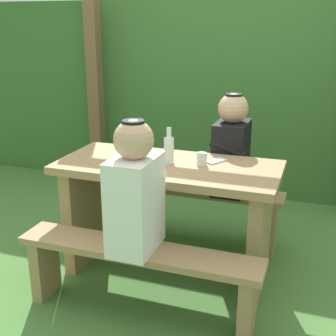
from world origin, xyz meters
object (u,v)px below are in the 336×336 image
at_px(drinking_glass, 202,159).
at_px(bottle_left, 130,143).
at_px(bench_far, 190,201).
at_px(cell_phone, 216,161).
at_px(picnic_table, 168,200).
at_px(person_black_coat, 231,148).
at_px(bench_near, 138,267).
at_px(person_white_shirt, 135,191).
at_px(bottle_right, 168,149).

bearing_deg(drinking_glass, bottle_left, -179.86).
distance_m(bench_far, cell_phone, 0.65).
bearing_deg(picnic_table, person_black_coat, 59.31).
relative_size(drinking_glass, bottle_left, 0.33).
relative_size(picnic_table, bench_near, 1.00).
bearing_deg(bench_near, person_white_shirt, 154.84).
relative_size(bench_near, bottle_left, 5.86).
distance_m(picnic_table, cell_phone, 0.40).
xyz_separation_m(bench_far, bottle_right, (-0.00, -0.49, 0.55)).
distance_m(person_black_coat, cell_phone, 0.37).
distance_m(bench_near, person_black_coat, 1.15).
relative_size(picnic_table, person_white_shirt, 1.95).
bearing_deg(bench_far, person_white_shirt, -90.40).
xyz_separation_m(picnic_table, bench_near, (0.00, -0.51, -0.21)).
distance_m(person_white_shirt, bottle_right, 0.53).
distance_m(bench_far, bottle_right, 0.73).
distance_m(person_white_shirt, bottle_left, 0.62).
relative_size(bench_far, bottle_right, 6.10).
bearing_deg(picnic_table, bench_near, -90.00).
bearing_deg(picnic_table, person_white_shirt, -90.80).
bearing_deg(bottle_left, cell_phone, 9.83).
bearing_deg(person_black_coat, bottle_right, -121.97).
bearing_deg(person_black_coat, bottle_left, -141.36).
distance_m(picnic_table, bottle_left, 0.44).
xyz_separation_m(person_white_shirt, bottle_right, (0.00, 0.52, 0.10)).
bearing_deg(bottle_right, bottle_left, 174.81).
bearing_deg(bench_near, bottle_right, 90.46).
relative_size(picnic_table, bottle_left, 5.86).
height_order(bench_near, person_white_shirt, person_white_shirt).
relative_size(person_black_coat, cell_phone, 5.14).
xyz_separation_m(person_white_shirt, bottle_left, (-0.27, 0.55, 0.10)).
bearing_deg(drinking_glass, person_white_shirt, -111.30).
height_order(picnic_table, cell_phone, cell_phone).
bearing_deg(drinking_glass, person_black_coat, 78.63).
height_order(bench_far, cell_phone, cell_phone).
distance_m(bottle_right, cell_phone, 0.32).
bearing_deg(drinking_glass, cell_phone, 54.40).
height_order(person_black_coat, bottle_left, person_black_coat).
height_order(picnic_table, bottle_left, bottle_left).
bearing_deg(person_white_shirt, bench_near, -25.16).
xyz_separation_m(bench_far, drinking_glass, (0.21, -0.46, 0.50)).
height_order(person_white_shirt, bottle_right, person_white_shirt).
bearing_deg(bench_far, bottle_left, -120.86).
relative_size(person_white_shirt, bottle_right, 3.14).
bearing_deg(person_white_shirt, bottle_left, 116.32).
xyz_separation_m(person_black_coat, drinking_glass, (-0.09, -0.46, 0.04)).
distance_m(picnic_table, bench_near, 0.55).
xyz_separation_m(bench_near, drinking_glass, (0.21, 0.55, 0.50)).
relative_size(bench_near, person_white_shirt, 1.95).
height_order(picnic_table, bench_far, picnic_table).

